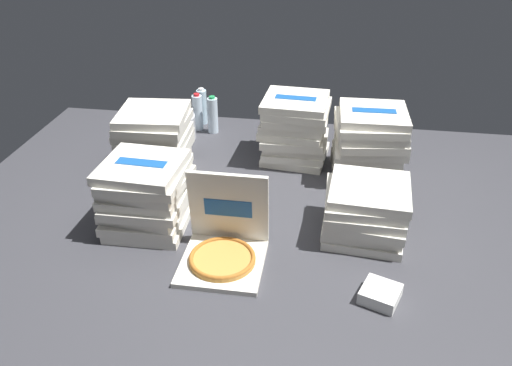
{
  "coord_description": "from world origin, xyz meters",
  "views": [
    {
      "loc": [
        0.31,
        -2.1,
        1.46
      ],
      "look_at": [
        -0.03,
        0.1,
        0.14
      ],
      "focal_mm": 36.29,
      "sensor_mm": 36.0,
      "label": 1
    }
  ],
  "objects": [
    {
      "name": "water_bottle_2",
      "position": [
        -0.45,
        0.95,
        0.12
      ],
      "size": [
        0.07,
        0.07,
        0.25
      ],
      "color": "silver",
      "rests_on": "ground_plane"
    },
    {
      "name": "pizza_stack_right_far",
      "position": [
        0.11,
        0.67,
        0.19
      ],
      "size": [
        0.41,
        0.4,
        0.39
      ],
      "color": "silver",
      "rests_on": "ground_plane"
    },
    {
      "name": "water_bottle_1",
      "position": [
        -0.55,
        1.08,
        0.12
      ],
      "size": [
        0.07,
        0.07,
        0.25
      ],
      "color": "silver",
      "rests_on": "ground_plane"
    },
    {
      "name": "pizza_stack_center_near",
      "position": [
        -0.64,
        0.36,
        0.19
      ],
      "size": [
        0.41,
        0.41,
        0.38
      ],
      "color": "silver",
      "rests_on": "ground_plane"
    },
    {
      "name": "napkin_pile",
      "position": [
        0.56,
        -0.5,
        0.03
      ],
      "size": [
        0.18,
        0.18,
        0.06
      ],
      "primitive_type": "cube",
      "rotation": [
        0.0,
        0.0,
        -0.36
      ],
      "color": "white",
      "rests_on": "ground_plane"
    },
    {
      "name": "pizza_stack_left_near",
      "position": [
        0.53,
        0.53,
        0.19
      ],
      "size": [
        0.41,
        0.41,
        0.39
      ],
      "color": "silver",
      "rests_on": "ground_plane"
    },
    {
      "name": "ground_plane",
      "position": [
        0.0,
        0.0,
        -0.01
      ],
      "size": [
        3.2,
        2.4,
        0.02
      ],
      "primitive_type": "cube",
      "color": "#38383D"
    },
    {
      "name": "open_pizza_box",
      "position": [
        -0.1,
        -0.34,
        0.08
      ],
      "size": [
        0.36,
        0.37,
        0.38
      ],
      "color": "silver",
      "rests_on": "ground_plane"
    },
    {
      "name": "pizza_stack_center_far",
      "position": [
        -0.52,
        -0.14,
        0.17
      ],
      "size": [
        0.4,
        0.4,
        0.34
      ],
      "color": "silver",
      "rests_on": "ground_plane"
    },
    {
      "name": "ice_bucket",
      "position": [
        -0.68,
        0.83,
        0.07
      ],
      "size": [
        0.28,
        0.28,
        0.15
      ],
      "primitive_type": "cylinder",
      "color": "#B7BABF",
      "rests_on": "ground_plane"
    },
    {
      "name": "pizza_stack_right_mid",
      "position": [
        0.5,
        -0.05,
        0.13
      ],
      "size": [
        0.4,
        0.4,
        0.25
      ],
      "color": "silver",
      "rests_on": "ground_plane"
    },
    {
      "name": "water_bottle_0",
      "position": [
        -0.56,
        0.98,
        0.12
      ],
      "size": [
        0.07,
        0.07,
        0.25
      ],
      "color": "silver",
      "rests_on": "ground_plane"
    }
  ]
}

